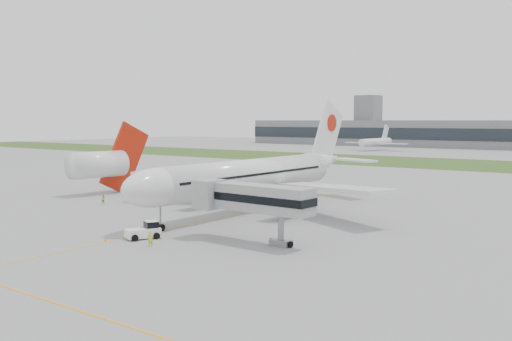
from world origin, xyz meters
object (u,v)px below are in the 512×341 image
Objects in this scene: ground_crew_near at (150,239)px; neighbor_aircraft at (102,164)px; jet_bridge at (250,198)px; airliner at (254,175)px; pushback_tug at (145,231)px.

neighbor_aircraft is (-41.22, 25.91, 4.90)m from ground_crew_near.
ground_crew_near is (-7.55, -8.40, -4.24)m from jet_bridge.
airliner is at bearing 7.24° from neighbor_aircraft.
jet_bridge is 0.84× the size of neighbor_aircraft.
airliner is 12.04× the size of pushback_tug.
pushback_tug is 0.30× the size of jet_bridge.
jet_bridge reaches higher than ground_crew_near.
ground_crew_near is (5.72, -26.91, -4.78)m from airliner.
pushback_tug is 2.55× the size of ground_crew_near.
ground_crew_near is at bearing -78.00° from airliner.
airliner reaches higher than ground_crew_near.
jet_bridge is at bearing -54.37° from airliner.
neighbor_aircraft reaches higher than pushback_tug.
ground_crew_near is at bearing -10.49° from pushback_tug.
ground_crew_near is (3.85, -2.74, -0.04)m from pushback_tug.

